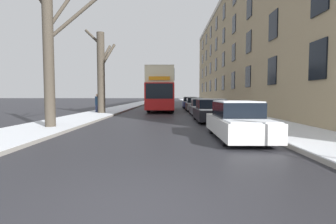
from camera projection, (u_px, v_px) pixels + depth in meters
ground_plane at (137, 218)px, 3.46m from camera, size 320.00×320.00×0.00m
sidewalk_left at (142, 103)px, 56.40m from camera, size 3.13×130.00×0.16m
sidewalk_right at (194, 103)px, 56.30m from camera, size 3.13×130.00×0.16m
terrace_facade_right at (259, 50)px, 32.95m from camera, size 9.10×54.67×14.70m
bare_tree_left_0 at (50, 50)px, 12.20m from camera, size 3.60×1.51×7.31m
bare_tree_left_1 at (101, 71)px, 22.17m from camera, size 2.85×3.14×7.46m
double_decker_bus at (162, 88)px, 28.29m from camera, size 2.63×11.79×4.27m
parked_car_0 at (237, 121)px, 9.82m from camera, size 1.71×4.55×1.41m
parked_car_1 at (211, 111)px, 16.21m from camera, size 1.89×4.21×1.42m
parked_car_2 at (201, 108)px, 21.53m from camera, size 1.68×3.98×1.38m
parked_car_3 at (194, 105)px, 27.53m from camera, size 1.70×4.33×1.41m
parked_car_4 at (190, 103)px, 33.79m from camera, size 1.82×4.16×1.45m
pedestrian_left_sidewalk at (97, 103)px, 22.88m from camera, size 0.38×0.38×1.77m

